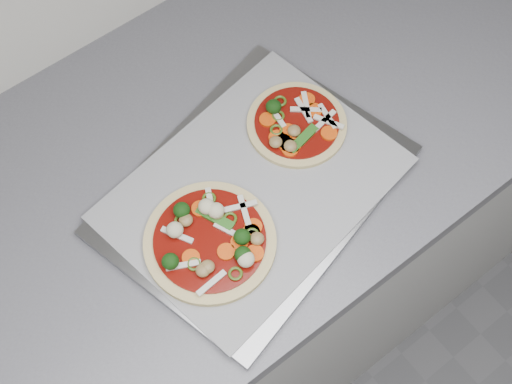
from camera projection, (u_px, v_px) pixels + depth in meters
base_cabinet at (435, 120)px, 1.66m from camera, size 3.60×0.60×0.86m
baking_tray at (254, 190)px, 1.04m from camera, size 0.49×0.41×0.01m
parchment at (254, 188)px, 1.03m from camera, size 0.45×0.36×0.00m
pizza_left at (211, 240)px, 0.98m from camera, size 0.20×0.20×0.03m
pizza_right at (295, 125)px, 1.07m from camera, size 0.21×0.21×0.03m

